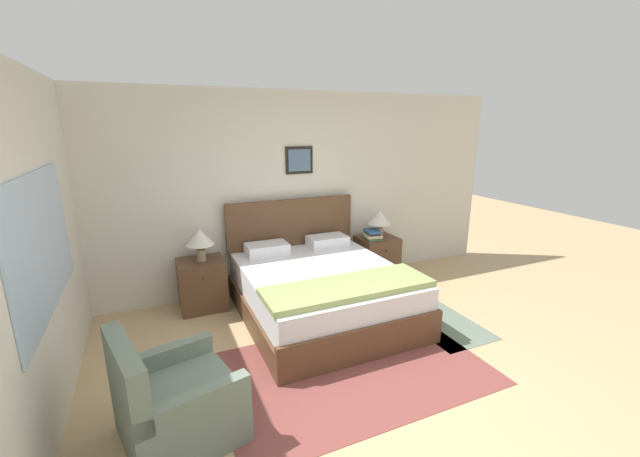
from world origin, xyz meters
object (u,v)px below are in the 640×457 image
(bed, at_px, (321,290))
(nightstand_near_window, at_px, (202,284))
(table_lamp_by_door, at_px, (380,218))
(armchair, at_px, (174,404))
(table_lamp_near_window, at_px, (200,238))
(nightstand_by_door, at_px, (377,257))

(bed, bearing_deg, nightstand_near_window, 147.93)
(bed, relative_size, table_lamp_by_door, 5.21)
(bed, xyz_separation_m, armchair, (-1.70, -1.27, -0.05))
(armchair, distance_m, table_lamp_near_window, 2.18)
(nightstand_by_door, xyz_separation_m, table_lamp_by_door, (0.02, -0.01, 0.58))
(nightstand_by_door, bearing_deg, table_lamp_near_window, -179.72)
(nightstand_near_window, bearing_deg, table_lamp_near_window, -34.88)
(armchair, distance_m, nightstand_near_window, 2.10)
(nightstand_near_window, relative_size, nightstand_by_door, 1.00)
(armchair, height_order, table_lamp_near_window, table_lamp_near_window)
(table_lamp_by_door, bearing_deg, armchair, -145.49)
(table_lamp_near_window, bearing_deg, nightstand_by_door, 0.28)
(bed, height_order, nightstand_by_door, bed)
(bed, height_order, table_lamp_by_door, bed)
(nightstand_near_window, height_order, nightstand_by_door, same)
(armchair, relative_size, table_lamp_near_window, 2.32)
(table_lamp_near_window, xyz_separation_m, table_lamp_by_door, (2.46, 0.00, 0.00))
(bed, xyz_separation_m, nightstand_by_door, (1.23, 0.77, -0.02))
(table_lamp_by_door, bearing_deg, bed, -148.71)
(nightstand_by_door, height_order, table_lamp_by_door, table_lamp_by_door)
(bed, relative_size, nightstand_by_door, 3.36)
(bed, bearing_deg, nightstand_by_door, 32.07)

